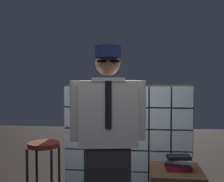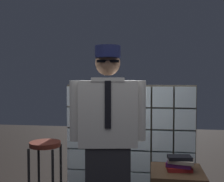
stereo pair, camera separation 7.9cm
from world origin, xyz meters
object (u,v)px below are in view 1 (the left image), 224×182
object	(u,v)px
book_stack	(179,163)
side_table	(176,177)
bar_stool	(44,160)
standing_person	(108,138)

from	to	relation	value
book_stack	side_table	bearing A→B (deg)	175.41
bar_stool	side_table	world-z (taller)	bar_stool
book_stack	standing_person	bearing A→B (deg)	-158.29
bar_stool	side_table	bearing A→B (deg)	-3.57
standing_person	book_stack	size ratio (longest dim) A/B	6.12
bar_stool	book_stack	world-z (taller)	bar_stool
standing_person	book_stack	world-z (taller)	standing_person
bar_stool	book_stack	size ratio (longest dim) A/B	2.70
standing_person	side_table	size ratio (longest dim) A/B	3.17
side_table	bar_stool	bearing A→B (deg)	176.43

